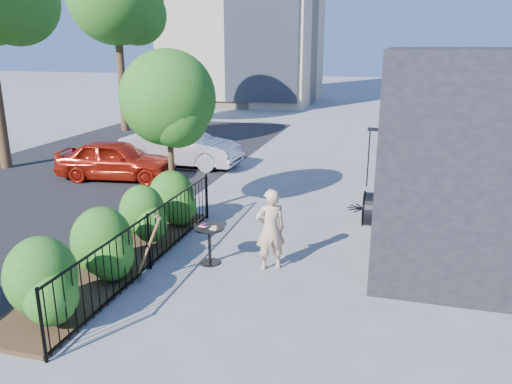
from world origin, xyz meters
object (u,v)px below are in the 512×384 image
(street_tree_far, at_px, (117,2))
(shovel, at_px, (148,252))
(patio_tree, at_px, (170,104))
(woman, at_px, (270,229))
(cafe_table, at_px, (209,238))
(car_red, at_px, (116,160))
(car_silver, at_px, (181,147))

(street_tree_far, xyz_separation_m, shovel, (8.68, -14.48, -5.33))
(patio_tree, xyz_separation_m, woman, (2.90, -2.12, -1.98))
(woman, bearing_deg, cafe_table, -24.19)
(cafe_table, relative_size, car_red, 0.22)
(street_tree_far, height_order, shovel, street_tree_far)
(cafe_table, xyz_separation_m, woman, (1.17, 0.10, 0.27))
(car_silver, bearing_deg, cafe_table, -151.19)
(car_red, bearing_deg, street_tree_far, 20.43)
(cafe_table, height_order, car_silver, car_silver)
(patio_tree, distance_m, woman, 4.11)
(shovel, bearing_deg, car_silver, 109.96)
(shovel, bearing_deg, street_tree_far, 120.94)
(woman, distance_m, car_silver, 8.78)
(cafe_table, distance_m, woman, 1.21)
(cafe_table, distance_m, car_red, 7.20)
(shovel, distance_m, car_silver, 8.93)
(cafe_table, height_order, woman, woman)
(woman, distance_m, shovel, 2.25)
(street_tree_far, bearing_deg, car_red, -62.01)
(car_red, bearing_deg, patio_tree, -139.09)
(cafe_table, distance_m, shovel, 1.30)
(patio_tree, distance_m, shovel, 4.06)
(street_tree_far, bearing_deg, patio_tree, -55.49)
(patio_tree, xyz_separation_m, shovel, (0.98, -3.28, -2.18))
(woman, bearing_deg, street_tree_far, -80.78)
(street_tree_far, distance_m, car_red, 10.77)
(shovel, xyz_separation_m, car_red, (-4.28, 6.20, 0.04))
(woman, relative_size, car_red, 0.43)
(street_tree_far, distance_m, car_silver, 9.81)
(patio_tree, height_order, shovel, patio_tree)
(patio_tree, distance_m, street_tree_far, 13.95)
(shovel, distance_m, car_red, 7.54)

